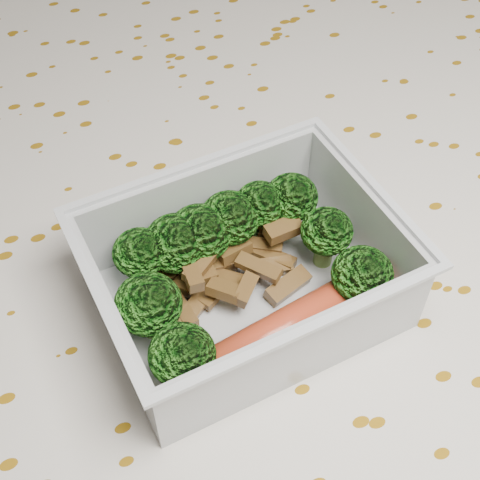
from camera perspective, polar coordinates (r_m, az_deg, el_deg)
name	(u,v)px	position (r m, az deg, el deg)	size (l,w,h in m)	color
dining_table	(248,338)	(0.50, 0.70, -8.32)	(1.40, 0.90, 0.75)	brown
tablecloth	(249,299)	(0.46, 0.76, -5.02)	(1.46, 0.96, 0.19)	silver
lunch_container	(246,280)	(0.40, 0.49, -3.45)	(0.19, 0.15, 0.06)	silver
broccoli_florets	(227,253)	(0.40, -1.13, -1.12)	(0.16, 0.12, 0.04)	#608C3F
meat_pile	(227,269)	(0.41, -1.10, -2.49)	(0.11, 0.07, 0.03)	brown
sausage	(283,331)	(0.38, 3.68, -7.72)	(0.15, 0.05, 0.02)	#BA3B1F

